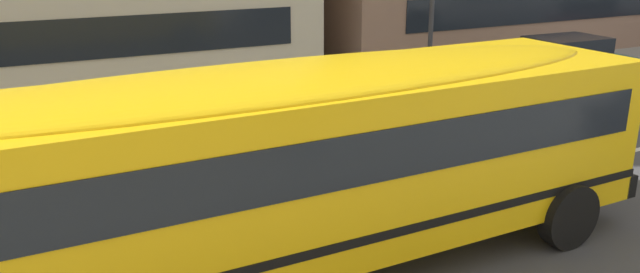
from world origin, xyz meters
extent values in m
plane|color=#424244|center=(0.00, 0.00, 0.00)|extent=(400.00, 400.00, 0.00)
cube|color=gray|center=(0.00, 7.49, 0.01)|extent=(120.00, 3.00, 0.01)
cube|color=silver|center=(0.00, 0.00, 0.00)|extent=(110.00, 0.16, 0.01)
cube|color=yellow|center=(0.89, -1.32, 1.62)|extent=(11.16, 2.68, 2.23)
cube|color=black|center=(6.53, -1.24, 0.69)|extent=(0.24, 2.53, 0.36)
cube|color=black|center=(0.89, -1.32, 2.02)|extent=(10.49, 2.71, 0.65)
cube|color=black|center=(0.89, -1.32, 0.96)|extent=(11.18, 2.71, 0.12)
ellipsoid|color=yellow|center=(0.89, -1.32, 2.73)|extent=(10.71, 2.47, 0.36)
cylinder|color=black|center=(5.13, -2.52, 0.51)|extent=(1.02, 0.30, 1.01)
cylinder|color=black|center=(5.10, 0.01, 0.51)|extent=(1.02, 0.30, 1.01)
cube|color=#195B66|center=(13.09, 4.72, 0.65)|extent=(3.98, 1.88, 0.70)
cube|color=black|center=(12.94, 4.73, 1.32)|extent=(2.27, 1.66, 0.64)
cylinder|color=black|center=(14.43, 5.51, 0.30)|extent=(0.61, 0.21, 0.60)
cylinder|color=black|center=(14.35, 3.82, 0.30)|extent=(0.61, 0.21, 0.60)
cylinder|color=black|center=(11.83, 5.63, 0.30)|extent=(0.61, 0.21, 0.60)
cylinder|color=black|center=(11.75, 3.94, 0.30)|extent=(0.61, 0.21, 0.60)
cube|color=black|center=(-0.13, 8.97, 1.92)|extent=(12.03, 0.04, 1.10)
cube|color=black|center=(19.10, 8.97, 1.92)|extent=(17.96, 0.04, 1.10)
camera|label=1|loc=(-2.14, -8.49, 4.50)|focal=35.52mm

